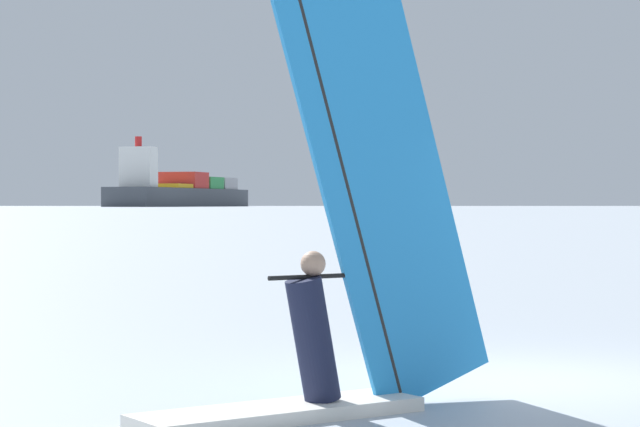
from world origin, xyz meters
TOP-DOWN VIEW (x-y plane):
  - ground_plane at (0.00, 0.00)m, footprint 4000.00×4000.00m
  - windsurfer at (-2.16, -1.73)m, footprint 3.45×1.93m
  - cargo_ship at (23.63, 770.79)m, footprint 96.75×165.01m
  - distant_headland at (393.47, 1595.06)m, footprint 664.92×509.80m

SIDE VIEW (x-z plane):
  - ground_plane at x=0.00m, z-range 0.00..0.00m
  - windsurfer at x=-2.16m, z-range -1.27..3.33m
  - cargo_ship at x=23.63m, z-range -11.33..29.65m
  - distant_headland at x=393.47m, z-range 0.00..52.69m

